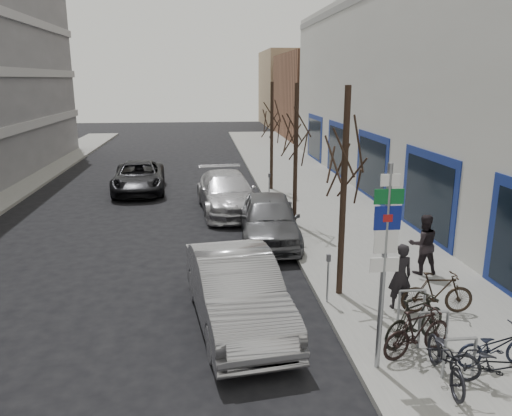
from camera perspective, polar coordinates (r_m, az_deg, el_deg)
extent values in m
plane|color=black|center=(10.16, -0.03, -19.17)|extent=(120.00, 120.00, 0.00)
cube|color=slate|center=(19.97, 9.76, -1.85)|extent=(5.00, 70.00, 0.15)
cube|color=brown|center=(50.39, 10.04, 12.47)|extent=(12.00, 14.00, 8.00)
cube|color=#937A5B|center=(65.03, 6.76, 13.45)|extent=(13.00, 12.00, 9.00)
cylinder|color=gray|center=(9.70, 14.32, -7.34)|extent=(0.10, 0.10, 4.20)
cube|color=white|center=(9.17, 15.09, 3.10)|extent=(0.35, 0.03, 0.22)
cube|color=#0C5926|center=(9.23, 14.97, 1.28)|extent=(0.55, 0.03, 0.28)
cube|color=navy|center=(9.33, 14.81, -1.11)|extent=(0.50, 0.03, 0.45)
cube|color=maroon|center=(9.32, 14.83, -1.13)|extent=(0.18, 0.02, 0.14)
cube|color=white|center=(9.46, 14.63, -3.74)|extent=(0.45, 0.03, 0.45)
cube|color=white|center=(9.60, 14.46, -6.29)|extent=(0.55, 0.03, 0.28)
cylinder|color=gray|center=(10.38, 20.68, -15.84)|extent=(0.06, 0.06, 0.80)
cylinder|color=gray|center=(10.65, 23.67, -15.34)|extent=(0.06, 0.06, 0.80)
cylinder|color=gray|center=(10.33, 22.41, -13.66)|extent=(0.60, 0.06, 0.06)
cylinder|color=gray|center=(11.24, 18.14, -13.16)|extent=(0.06, 0.06, 0.80)
cylinder|color=gray|center=(11.49, 20.94, -12.78)|extent=(0.06, 0.06, 0.80)
cylinder|color=gray|center=(11.19, 19.73, -11.15)|extent=(0.60, 0.06, 0.06)
cylinder|color=gray|center=(12.14, 16.01, -10.84)|extent=(0.06, 0.06, 0.80)
cylinder|color=gray|center=(12.37, 18.63, -10.56)|extent=(0.06, 0.06, 0.80)
cylinder|color=gray|center=(12.09, 17.48, -8.99)|extent=(0.60, 0.06, 0.06)
cylinder|color=black|center=(12.74, 9.94, 1.21)|extent=(0.16, 0.16, 5.50)
cylinder|color=black|center=(18.96, 4.54, 5.73)|extent=(0.16, 0.16, 5.50)
cylinder|color=black|center=(25.31, 1.80, 7.99)|extent=(0.16, 0.16, 5.50)
cylinder|color=gray|center=(12.80, 8.20, -8.32)|extent=(0.05, 0.05, 1.10)
cube|color=#3F3F44|center=(12.57, 8.30, -5.67)|extent=(0.10, 0.08, 0.18)
cylinder|color=gray|center=(17.87, 3.88, -1.53)|extent=(0.05, 0.05, 1.10)
cube|color=#3F3F44|center=(17.71, 3.92, 0.43)|extent=(0.10, 0.08, 0.18)
cylinder|color=gray|center=(23.14, 1.52, 2.22)|extent=(0.05, 0.05, 1.10)
cube|color=#3F3F44|center=(23.02, 1.53, 3.75)|extent=(0.10, 0.08, 0.18)
imported|color=black|center=(10.23, 20.98, -15.35)|extent=(0.73, 1.86, 1.11)
imported|color=black|center=(10.91, 17.98, -13.29)|extent=(1.80, 1.04, 1.05)
imported|color=black|center=(11.12, 25.66, -13.75)|extent=(1.61, 0.57, 0.97)
imported|color=black|center=(11.32, 17.74, -12.06)|extent=(1.87, 1.29, 1.10)
imported|color=black|center=(10.42, 26.03, -15.66)|extent=(1.67, 1.29, 1.01)
imported|color=black|center=(12.87, 20.01, -9.04)|extent=(1.80, 0.69, 1.07)
imported|color=#9C9BA0|center=(11.81, -2.27, -9.36)|extent=(2.50, 5.40, 1.71)
imported|color=#545459|center=(17.61, 1.55, -1.23)|extent=(2.38, 5.15, 1.71)
imported|color=#B9B9BE|center=(21.78, -3.32, 1.78)|extent=(2.84, 5.96, 1.68)
imported|color=black|center=(26.29, -13.24, 3.46)|extent=(2.87, 5.62, 1.52)
imported|color=black|center=(12.76, 16.12, -7.49)|extent=(0.62, 0.42, 1.66)
imported|color=black|center=(15.15, 18.57, -3.89)|extent=(0.67, 0.47, 1.79)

